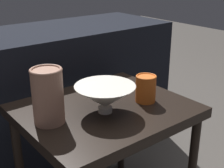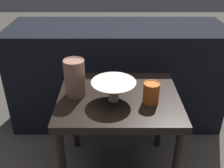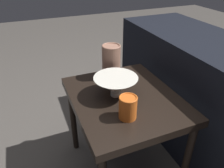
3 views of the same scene
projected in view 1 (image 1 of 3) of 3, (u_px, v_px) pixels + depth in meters
table at (105, 121)px, 1.21m from camera, size 0.62×0.52×0.54m
couch_backdrop at (39, 99)px, 1.67m from camera, size 1.49×0.50×0.73m
bowl at (105, 97)px, 1.12m from camera, size 0.22×0.22×0.10m
vase_textured_left at (48, 95)px, 1.03m from camera, size 0.11×0.11×0.19m
vase_colorful_right at (146, 88)px, 1.21m from camera, size 0.08×0.08×0.11m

